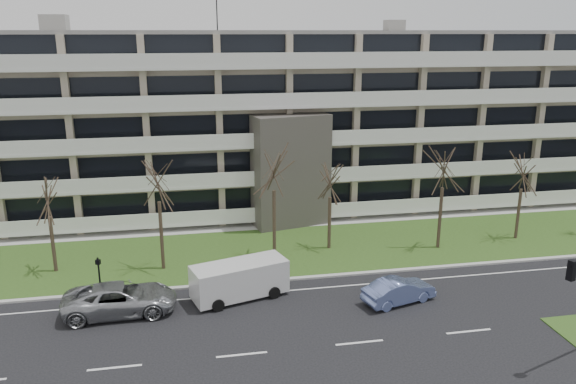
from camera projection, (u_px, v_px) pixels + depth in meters
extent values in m
plane|color=black|center=(359.00, 343.00, 28.49)|extent=(160.00, 160.00, 0.00)
cube|color=#2C4818|center=(305.00, 248.00, 40.76)|extent=(90.00, 10.00, 0.06)
cube|color=#B2B2AD|center=(322.00, 276.00, 36.03)|extent=(90.00, 0.35, 0.12)
cube|color=#B2B2AD|center=(291.00, 224.00, 45.95)|extent=(90.00, 2.00, 0.08)
cube|color=white|center=(327.00, 287.00, 34.62)|extent=(90.00, 0.12, 0.01)
cube|color=#B3A48B|center=(276.00, 120.00, 50.50)|extent=(60.00, 12.00, 15.00)
cube|color=gray|center=(276.00, 32.00, 48.39)|extent=(60.50, 12.50, 0.30)
cube|color=#4C4742|center=(291.00, 171.00, 44.72)|extent=(6.39, 3.69, 9.00)
cube|color=black|center=(291.00, 202.00, 45.22)|extent=(4.92, 1.19, 3.50)
cube|color=gray|center=(55.00, 22.00, 44.99)|extent=(2.00, 2.00, 1.20)
cylinder|color=black|center=(217.00, 9.00, 46.99)|extent=(0.10, 0.10, 3.50)
cube|color=black|center=(289.00, 196.00, 46.31)|extent=(58.00, 0.10, 1.80)
cube|color=white|center=(290.00, 216.00, 46.08)|extent=(58.00, 1.40, 0.22)
cube|color=white|center=(292.00, 212.00, 45.30)|extent=(58.00, 0.08, 1.00)
cube|color=black|center=(289.00, 161.00, 45.48)|extent=(58.00, 0.10, 1.80)
cube|color=white|center=(290.00, 181.00, 45.25)|extent=(58.00, 1.40, 0.22)
cube|color=white|center=(292.00, 176.00, 44.47)|extent=(58.00, 0.08, 1.00)
cube|color=black|center=(289.00, 124.00, 44.65)|extent=(58.00, 0.10, 1.80)
cube|color=white|center=(290.00, 144.00, 44.42)|extent=(58.00, 1.40, 0.22)
cube|color=white|center=(292.00, 138.00, 43.64)|extent=(58.00, 0.08, 1.00)
cube|color=black|center=(289.00, 86.00, 43.82)|extent=(58.00, 0.10, 1.80)
cube|color=white|center=(290.00, 106.00, 43.59)|extent=(58.00, 1.40, 0.22)
cube|color=white|center=(292.00, 100.00, 42.81)|extent=(58.00, 0.08, 1.00)
cube|color=black|center=(289.00, 46.00, 42.99)|extent=(58.00, 0.10, 1.80)
cube|color=white|center=(290.00, 67.00, 42.76)|extent=(58.00, 1.40, 0.22)
cube|color=white|center=(292.00, 59.00, 41.98)|extent=(58.00, 0.08, 1.00)
imported|color=#A1A3A8|center=(120.00, 299.00, 31.27)|extent=(6.28, 3.04, 1.72)
imported|color=#778BCF|center=(399.00, 291.00, 32.56)|extent=(4.62, 2.65, 1.44)
cube|color=silver|center=(240.00, 279.00, 33.02)|extent=(5.94, 3.56, 1.96)
cube|color=black|center=(239.00, 270.00, 32.87)|extent=(5.50, 3.30, 0.72)
cube|color=silver|center=(280.00, 273.00, 34.22)|extent=(0.90, 1.99, 1.24)
cylinder|color=black|center=(218.00, 305.00, 31.60)|extent=(0.77, 0.45, 0.72)
cylinder|color=black|center=(206.00, 291.00, 33.37)|extent=(0.77, 0.45, 0.72)
cylinder|color=black|center=(274.00, 293.00, 33.14)|extent=(0.77, 0.45, 0.72)
cylinder|color=black|center=(260.00, 279.00, 34.91)|extent=(0.77, 0.45, 0.72)
cube|color=black|center=(572.00, 270.00, 24.40)|extent=(0.38, 0.38, 0.93)
sphere|color=red|center=(573.00, 264.00, 24.31)|extent=(0.19, 0.19, 0.19)
sphere|color=orange|center=(572.00, 270.00, 24.40)|extent=(0.19, 0.19, 0.19)
sphere|color=green|center=(571.00, 277.00, 24.48)|extent=(0.19, 0.19, 0.19)
cylinder|color=black|center=(100.00, 279.00, 32.62)|extent=(0.11, 0.11, 2.69)
cube|color=black|center=(98.00, 262.00, 32.32)|extent=(0.31, 0.28, 0.29)
sphere|color=red|center=(98.00, 262.00, 32.32)|extent=(0.13, 0.13, 0.13)
cylinder|color=#382B21|center=(53.00, 245.00, 36.38)|extent=(0.24, 0.24, 3.80)
cylinder|color=#382B21|center=(161.00, 236.00, 36.67)|extent=(0.24, 0.24, 4.68)
cylinder|color=#382B21|center=(274.00, 224.00, 38.71)|extent=(0.24, 0.24, 4.82)
cylinder|color=#382B21|center=(329.00, 223.00, 40.29)|extent=(0.24, 0.24, 3.90)
cylinder|color=#382B21|center=(440.00, 218.00, 40.32)|extent=(0.24, 0.24, 4.56)
cylinder|color=#382B21|center=(518.00, 214.00, 42.23)|extent=(0.24, 0.24, 3.94)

